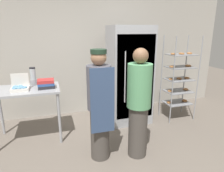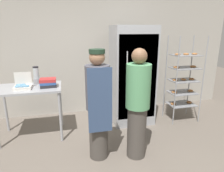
{
  "view_description": "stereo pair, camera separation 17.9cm",
  "coord_description": "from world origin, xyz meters",
  "views": [
    {
      "loc": [
        -0.84,
        -2.09,
        1.83
      ],
      "look_at": [
        0.03,
        0.74,
        0.99
      ],
      "focal_mm": 32.0,
      "sensor_mm": 36.0,
      "label": 1
    },
    {
      "loc": [
        -0.67,
        -2.13,
        1.83
      ],
      "look_at": [
        0.03,
        0.74,
        0.99
      ],
      "focal_mm": 32.0,
      "sensor_mm": 36.0,
      "label": 2
    }
  ],
  "objects": [
    {
      "name": "person_customer",
      "position": [
        0.3,
        0.34,
        0.82
      ],
      "size": [
        0.34,
        0.34,
        1.6
      ],
      "color": "#47423D",
      "rests_on": "ground_plane"
    },
    {
      "name": "person_baker",
      "position": [
        -0.25,
        0.44,
        0.83
      ],
      "size": [
        0.34,
        0.35,
        1.59
      ],
      "color": "#47423D",
      "rests_on": "ground_plane"
    },
    {
      "name": "back_wall",
      "position": [
        0.0,
        2.28,
        1.45
      ],
      "size": [
        6.4,
        0.12,
        2.9
      ],
      "primitive_type": "cube",
      "color": "#ADA89E",
      "rests_on": "ground_plane"
    },
    {
      "name": "ground_plane",
      "position": [
        0.0,
        0.0,
        0.0
      ],
      "size": [
        14.0,
        14.0,
        0.0
      ],
      "primitive_type": "plane",
      "color": "#6B6056"
    },
    {
      "name": "baking_rack",
      "position": [
        1.65,
        1.32,
        0.86
      ],
      "size": [
        0.6,
        0.45,
        1.73
      ],
      "color": "#93969B",
      "rests_on": "ground_plane"
    },
    {
      "name": "prep_counter",
      "position": [
        -1.27,
        1.32,
        0.79
      ],
      "size": [
        1.06,
        0.68,
        0.9
      ],
      "color": "#9EA0A5",
      "rests_on": "ground_plane"
    },
    {
      "name": "binder_stack",
      "position": [
        -0.95,
        1.26,
        0.97
      ],
      "size": [
        0.28,
        0.23,
        0.14
      ],
      "color": "#232328",
      "rests_on": "prep_counter"
    },
    {
      "name": "refrigerator",
      "position": [
        0.62,
        1.5,
        0.96
      ],
      "size": [
        0.8,
        0.67,
        1.91
      ],
      "color": "#9EA0A5",
      "rests_on": "ground_plane"
    },
    {
      "name": "donut_box",
      "position": [
        -1.35,
        1.23,
        0.95
      ],
      "size": [
        0.27,
        0.22,
        0.26
      ],
      "color": "silver",
      "rests_on": "prep_counter"
    },
    {
      "name": "blender_pitcher",
      "position": [
        -1.16,
        1.52,
        1.04
      ],
      "size": [
        0.12,
        0.12,
        0.31
      ],
      "color": "#99999E",
      "rests_on": "prep_counter"
    }
  ]
}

